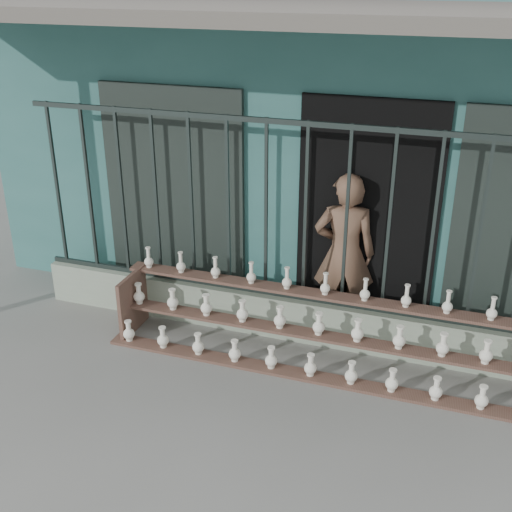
% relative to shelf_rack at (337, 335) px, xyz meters
% --- Properties ---
extents(ground, '(60.00, 60.00, 0.00)m').
position_rel_shelf_rack_xyz_m(ground, '(-0.84, -0.89, -0.36)').
color(ground, slate).
extents(workshop_building, '(7.40, 6.60, 3.21)m').
position_rel_shelf_rack_xyz_m(workshop_building, '(-0.83, 3.34, 1.26)').
color(workshop_building, '#326965').
rests_on(workshop_building, ground).
extents(parapet_wall, '(5.00, 0.20, 0.45)m').
position_rel_shelf_rack_xyz_m(parapet_wall, '(-0.84, 0.41, -0.14)').
color(parapet_wall, '#97A78F').
rests_on(parapet_wall, ground).
extents(security_fence, '(5.00, 0.04, 1.80)m').
position_rel_shelf_rack_xyz_m(security_fence, '(-0.84, 0.41, 0.99)').
color(security_fence, '#283330').
rests_on(security_fence, parapet_wall).
extents(shelf_rack, '(4.50, 0.68, 0.85)m').
position_rel_shelf_rack_xyz_m(shelf_rack, '(0.00, 0.00, 0.00)').
color(shelf_rack, brown).
rests_on(shelf_rack, ground).
extents(elderly_woman, '(0.68, 0.51, 1.70)m').
position_rel_shelf_rack_xyz_m(elderly_woman, '(-0.12, 0.77, 0.49)').
color(elderly_woman, brown).
rests_on(elderly_woman, ground).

